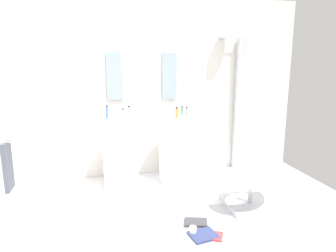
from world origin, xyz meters
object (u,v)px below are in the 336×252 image
soap_bottle_clear (123,113)px  coffee_mug (193,231)px  magazine_charcoal (196,222)px  soap_bottle_blue (107,113)px  soap_bottle_white (129,113)px  soap_bottle_green (182,111)px  magazine_red (207,235)px  soap_bottle_grey (187,112)px  pedestal_sink_left (118,151)px  shower_column (239,102)px  soap_bottle_amber (177,113)px  lounge_chair (251,179)px  magazine_navy (203,235)px  pedestal_sink_right (175,147)px  towel_rack (5,169)px

soap_bottle_clear → coffee_mug: bearing=-69.7°
magazine_charcoal → soap_bottle_blue: bearing=141.4°
soap_bottle_white → soap_bottle_green: bearing=9.2°
magazine_red → soap_bottle_grey: size_ratio=2.10×
pedestal_sink_left → shower_column: bearing=10.2°
magazine_charcoal → soap_bottle_amber: soap_bottle_amber is taller
pedestal_sink_left → lounge_chair: pedestal_sink_left is taller
shower_column → magazine_navy: bearing=-123.2°
shower_column → magazine_navy: shower_column is taller
soap_bottle_grey → soap_bottle_white: size_ratio=0.82×
lounge_chair → coffee_mug: bearing=-152.8°
pedestal_sink_right → soap_bottle_grey: bearing=-26.0°
pedestal_sink_right → magazine_charcoal: bearing=-93.6°
magazine_red → soap_bottle_blue: (-0.89, 1.46, 1.01)m
coffee_mug → soap_bottle_clear: (-0.55, 1.48, 0.95)m
soap_bottle_green → towel_rack: bearing=-156.7°
pedestal_sink_right → soap_bottle_blue: bearing=179.1°
lounge_chair → coffee_mug: 0.98m
magazine_navy → soap_bottle_blue: (-0.85, 1.46, 1.01)m
pedestal_sink_right → towel_rack: bearing=-157.4°
lounge_chair → soap_bottle_grey: bearing=120.3°
magazine_charcoal → soap_bottle_green: bearing=98.2°
soap_bottle_clear → soap_bottle_blue: bearing=-159.0°
pedestal_sink_right → soap_bottle_blue: soap_bottle_blue is taller
soap_bottle_blue → shower_column: bearing=9.1°
magazine_charcoal → magazine_red: magazine_charcoal is taller
soap_bottle_grey → soap_bottle_blue: (-1.06, 0.08, 0.02)m
soap_bottle_amber → soap_bottle_clear: bearing=161.5°
pedestal_sink_right → magazine_red: size_ratio=3.52×
soap_bottle_clear → soap_bottle_green: (0.83, -0.02, 0.01)m
soap_bottle_amber → soap_bottle_blue: (-0.91, 0.15, 0.01)m
magazine_red → soap_bottle_green: (0.15, 1.52, 0.98)m
towel_rack → soap_bottle_white: 1.58m
towel_rack → soap_bottle_grey: 2.26m
pedestal_sink_right → magazine_navy: 1.52m
pedestal_sink_left → soap_bottle_green: bearing=4.8°
coffee_mug → soap_bottle_blue: 1.87m
pedestal_sink_right → soap_bottle_amber: bearing=-97.2°
coffee_mug → soap_bottle_white: size_ratio=0.47×
soap_bottle_grey → soap_bottle_green: (-0.03, 0.14, -0.00)m
soap_bottle_white → pedestal_sink_left: bearing=163.6°
pedestal_sink_left → magazine_red: bearing=-62.2°
pedestal_sink_left → magazine_navy: bearing=-63.4°
soap_bottle_amber → towel_rack: bearing=-160.7°
magazine_navy → soap_bottle_grey: bearing=70.3°
soap_bottle_amber → lounge_chair: bearing=-50.5°
pedestal_sink_right → soap_bottle_blue: size_ratio=5.84×
soap_bottle_blue → soap_bottle_green: (1.04, 0.06, -0.02)m
magazine_charcoal → soap_bottle_green: size_ratio=1.78×
magazine_red → pedestal_sink_right: bearing=116.2°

